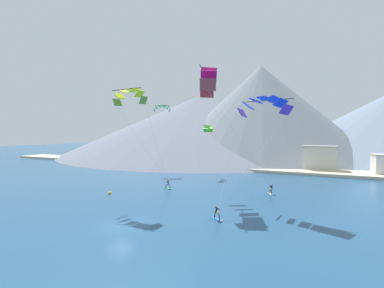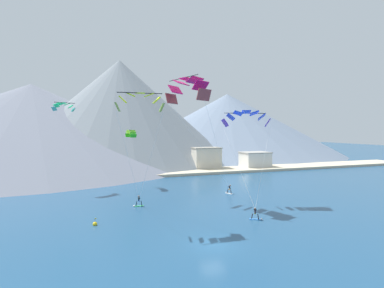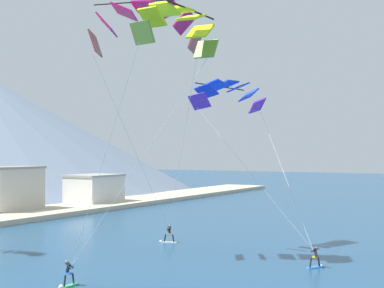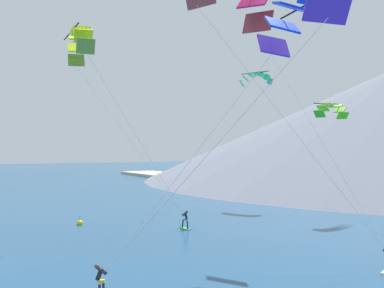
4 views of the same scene
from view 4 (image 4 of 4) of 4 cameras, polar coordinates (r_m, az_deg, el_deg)
The scene contains 8 objects.
kitesurfer_near_trail at distance 38.59m, azimuth -1.06°, elevation -10.45°, with size 1.75×0.60×1.74m.
parafoil_kite_near_lead at distance 23.28m, azimuth 14.17°, elevation 16.86°, with size 7.93×11.14×13.84m.
parafoil_kite_near_trail at distance 36.57m, azimuth -14.70°, elevation 12.91°, with size 6.13×9.91×15.31m.
parafoil_kite_distant_high_outer at distance 58.13m, azimuth 8.53°, elevation 8.76°, with size 4.33×3.33×1.74m.
parafoil_kite_distant_low_drift at distance 48.02m, azimuth 18.10°, elevation 4.49°, with size 1.83×4.88×1.62m.
race_marker_buoy at distance 41.81m, azimuth -14.73°, elevation -10.16°, with size 0.56×0.56×1.02m.
shore_building_promenade_mid at distance 72.27m, azimuth 18.01°, elevation -3.61°, with size 9.21×5.35×6.72m.
shore_building_quay_east at distance 79.02m, azimuth 11.95°, elevation -3.82°, with size 6.02×5.88×5.55m.
Camera 4 is at (28.33, -0.09, 6.98)m, focal length 40.00 mm.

